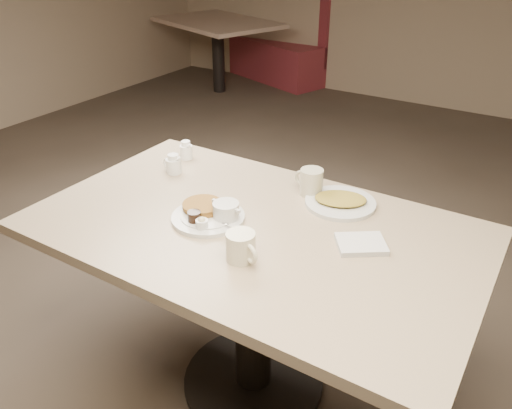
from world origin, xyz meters
The scene contains 10 objects.
room centered at (0.00, 0.00, 1.40)m, with size 7.04×8.04×2.84m.
diner_table centered at (0.00, 0.00, 0.58)m, with size 1.50×0.90×0.75m.
main_plate centered at (-0.14, -0.04, 0.77)m, with size 0.32×0.29×0.07m.
coffee_mug_near centered at (0.08, -0.19, 0.80)m, with size 0.14×0.12×0.09m.
napkin centered at (0.36, 0.07, 0.76)m, with size 0.19×0.18×0.02m.
coffee_mug_far centered at (0.06, 0.31, 0.80)m, with size 0.13×0.10×0.10m.
creamer_left centered at (-0.49, 0.18, 0.79)m, with size 0.09×0.08×0.08m.
creamer_right centered at (-0.54, 0.32, 0.79)m, with size 0.07×0.06×0.08m.
hash_plate centered at (0.19, 0.29, 0.76)m, with size 0.34×0.34×0.04m.
booth_back_left centered at (-2.26, 4.01, 0.41)m, with size 1.73×1.87×1.12m.
Camera 1 is at (0.79, -1.24, 1.64)m, focal length 35.88 mm.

